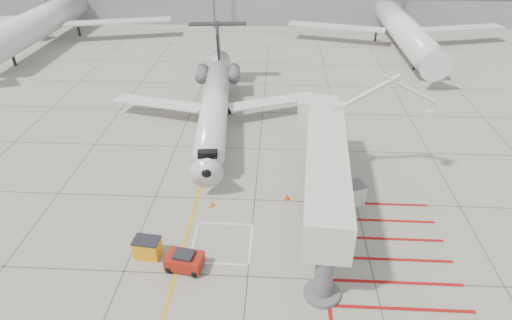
# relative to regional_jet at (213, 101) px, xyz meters

# --- Properties ---
(ground_plane) EXTENTS (260.00, 260.00, 0.00)m
(ground_plane) POSITION_rel_regional_jet_xyz_m (4.62, -14.46, -3.78)
(ground_plane) COLOR #9B9785
(ground_plane) RESTS_ON ground
(regional_jet) EXTENTS (25.20, 30.64, 7.55)m
(regional_jet) POSITION_rel_regional_jet_xyz_m (0.00, 0.00, 0.00)
(regional_jet) COLOR silver
(regional_jet) RESTS_ON ground_plane
(jet_bridge) EXTENTS (10.37, 19.72, 7.65)m
(jet_bridge) POSITION_rel_regional_jet_xyz_m (9.67, -13.14, 0.05)
(jet_bridge) COLOR silver
(jet_bridge) RESTS_ON ground_plane
(pushback_tug) EXTENTS (2.52, 1.80, 1.35)m
(pushback_tug) POSITION_rel_regional_jet_xyz_m (0.51, -17.92, -3.10)
(pushback_tug) COLOR #9F1C0F
(pushback_tug) RESTS_ON ground_plane
(spill_bin) EXTENTS (1.77, 1.28, 1.44)m
(spill_bin) POSITION_rel_regional_jet_xyz_m (-2.14, -16.97, -3.05)
(spill_bin) COLOR orange
(spill_bin) RESTS_ON ground_plane
(baggage_cart) EXTENTS (1.91, 1.57, 1.04)m
(baggage_cart) POSITION_rel_regional_jet_xyz_m (9.42, -11.87, -3.26)
(baggage_cart) COLOR #55555A
(baggage_cart) RESTS_ON ground_plane
(ground_power_unit) EXTENTS (2.57, 2.08, 1.77)m
(ground_power_unit) POSITION_rel_regional_jet_xyz_m (11.95, -10.55, -2.89)
(ground_power_unit) COLOR silver
(ground_power_unit) RESTS_ON ground_plane
(cone_nose) EXTENTS (0.37, 0.37, 0.51)m
(cone_nose) POSITION_rel_regional_jet_xyz_m (1.30, -11.40, -3.52)
(cone_nose) COLOR orange
(cone_nose) RESTS_ON ground_plane
(cone_side) EXTENTS (0.40, 0.40, 0.56)m
(cone_side) POSITION_rel_regional_jet_xyz_m (7.18, -10.27, -3.50)
(cone_side) COLOR #F6430C
(cone_side) RESTS_ON ground_plane
(bg_aircraft_c) EXTENTS (34.35, 38.17, 11.45)m
(bg_aircraft_c) POSITION_rel_regional_jet_xyz_m (24.86, 31.54, 1.95)
(bg_aircraft_c) COLOR silver
(bg_aircraft_c) RESTS_ON ground_plane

